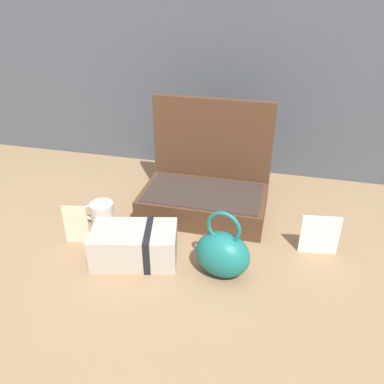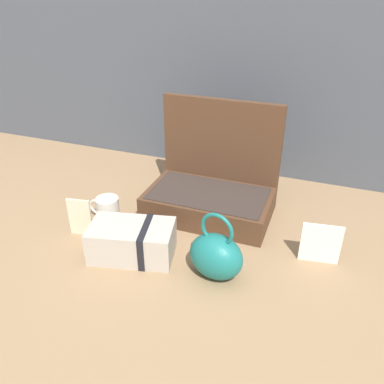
% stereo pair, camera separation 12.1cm
% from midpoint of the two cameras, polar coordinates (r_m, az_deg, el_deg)
% --- Properties ---
extents(ground_plane, '(6.00, 6.00, 0.00)m').
position_cam_midpoint_polar(ground_plane, '(1.33, -2.35, -6.58)').
color(ground_plane, '#8C6D4C').
extents(open_suitcase, '(0.44, 0.27, 0.39)m').
position_cam_midpoint_polar(open_suitcase, '(1.43, -0.55, 0.52)').
color(open_suitcase, '#4C301E').
rests_on(open_suitcase, ground_plane).
extents(teal_pouch_handbag, '(0.18, 0.15, 0.21)m').
position_cam_midpoint_polar(teal_pouch_handbag, '(1.14, 1.38, -8.99)').
color(teal_pouch_handbag, '#196B66').
rests_on(teal_pouch_handbag, ground_plane).
extents(cream_toiletry_bag, '(0.28, 0.20, 0.11)m').
position_cam_midpoint_polar(cream_toiletry_bag, '(1.22, -11.03, -7.62)').
color(cream_toiletry_bag, '#B2A899').
rests_on(cream_toiletry_bag, ground_plane).
extents(coffee_mug, '(0.12, 0.08, 0.09)m').
position_cam_midpoint_polar(coffee_mug, '(1.41, -15.35, -3.21)').
color(coffee_mug, silver).
rests_on(coffee_mug, ground_plane).
extents(info_card_left, '(0.12, 0.02, 0.13)m').
position_cam_midpoint_polar(info_card_left, '(1.26, 15.42, -6.10)').
color(info_card_left, white).
rests_on(info_card_left, ground_plane).
extents(poster_card_right, '(0.08, 0.02, 0.14)m').
position_cam_midpoint_polar(poster_card_right, '(1.34, -18.95, -4.57)').
color(poster_card_right, beige).
rests_on(poster_card_right, ground_plane).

